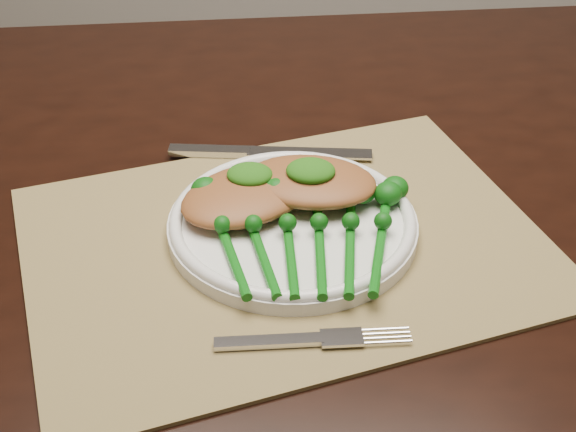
# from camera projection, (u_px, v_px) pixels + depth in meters

# --- Properties ---
(dining_table) EXTENTS (1.73, 1.15, 0.75)m
(dining_table) POSITION_uv_depth(u_px,v_px,m) (299.00, 394.00, 1.13)
(dining_table) COLOR black
(dining_table) RESTS_ON ground
(placemat) EXTENTS (0.61, 0.54, 0.00)m
(placemat) POSITION_uv_depth(u_px,v_px,m) (285.00, 244.00, 0.80)
(placemat) COLOR olive
(placemat) RESTS_ON dining_table
(dinner_plate) EXTENTS (0.25, 0.25, 0.02)m
(dinner_plate) POSITION_uv_depth(u_px,v_px,m) (293.00, 222.00, 0.80)
(dinner_plate) COLOR white
(dinner_plate) RESTS_ON placemat
(knife) EXTENTS (0.23, 0.02, 0.01)m
(knife) POSITION_uv_depth(u_px,v_px,m) (250.00, 152.00, 0.92)
(knife) COLOR silver
(knife) RESTS_ON placemat
(fork) EXTENTS (0.17, 0.04, 0.01)m
(fork) POSITION_uv_depth(u_px,v_px,m) (326.00, 339.00, 0.68)
(fork) COLOR silver
(fork) RESTS_ON placemat
(chicken_fillet_left) EXTENTS (0.17, 0.17, 0.03)m
(chicken_fillet_left) POSITION_uv_depth(u_px,v_px,m) (247.00, 195.00, 0.81)
(chicken_fillet_left) COLOR #95572B
(chicken_fillet_left) RESTS_ON dinner_plate
(chicken_fillet_right) EXTENTS (0.14, 0.11, 0.03)m
(chicken_fillet_right) POSITION_uv_depth(u_px,v_px,m) (310.00, 181.00, 0.82)
(chicken_fillet_right) COLOR #95572B
(chicken_fillet_right) RESTS_ON dinner_plate
(pesto_dollop_left) EXTENTS (0.05, 0.04, 0.02)m
(pesto_dollop_left) POSITION_uv_depth(u_px,v_px,m) (250.00, 175.00, 0.81)
(pesto_dollop_left) COLOR #15490A
(pesto_dollop_left) RESTS_ON chicken_fillet_left
(pesto_dollop_right) EXTENTS (0.05, 0.04, 0.02)m
(pesto_dollop_right) POSITION_uv_depth(u_px,v_px,m) (311.00, 171.00, 0.81)
(pesto_dollop_right) COLOR #15490A
(pesto_dollop_right) RESTS_ON chicken_fillet_right
(broccolini_bundle) EXTENTS (0.19, 0.20, 0.04)m
(broccolini_bundle) POSITION_uv_depth(u_px,v_px,m) (304.00, 245.00, 0.76)
(broccolini_bundle) COLOR #0B580E
(broccolini_bundle) RESTS_ON dinner_plate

